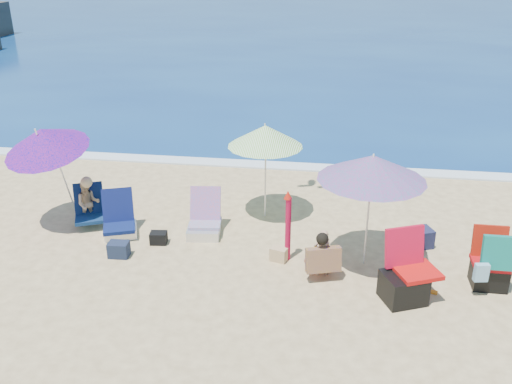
# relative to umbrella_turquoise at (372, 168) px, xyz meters

# --- Properties ---
(ground) EXTENTS (120.00, 120.00, 0.00)m
(ground) POSITION_rel_umbrella_turquoise_xyz_m (-1.59, -0.73, -1.75)
(ground) COLOR #D8BC84
(ground) RESTS_ON ground
(sea) EXTENTS (120.00, 80.00, 0.12)m
(sea) POSITION_rel_umbrella_turquoise_xyz_m (-1.59, 44.27, -1.80)
(sea) COLOR navy
(sea) RESTS_ON ground
(foam) EXTENTS (120.00, 0.50, 0.04)m
(foam) POSITION_rel_umbrella_turquoise_xyz_m (-1.59, 4.37, -1.73)
(foam) COLOR white
(foam) RESTS_ON ground
(umbrella_turquoise) EXTENTS (1.99, 1.99, 1.99)m
(umbrella_turquoise) POSITION_rel_umbrella_turquoise_xyz_m (0.00, 0.00, 0.00)
(umbrella_turquoise) COLOR silver
(umbrella_turquoise) RESTS_ON ground
(umbrella_striped) EXTENTS (1.52, 1.52, 1.91)m
(umbrella_striped) POSITION_rel_umbrella_turquoise_xyz_m (-1.91, 1.62, -0.09)
(umbrella_striped) COLOR silver
(umbrella_striped) RESTS_ON ground
(umbrella_blue) EXTENTS (1.92, 1.96, 2.11)m
(umbrella_blue) POSITION_rel_umbrella_turquoise_xyz_m (-5.82, 0.62, -0.02)
(umbrella_blue) COLOR silver
(umbrella_blue) RESTS_ON ground
(furled_umbrella) EXTENTS (0.14, 0.14, 1.28)m
(furled_umbrella) POSITION_rel_umbrella_turquoise_xyz_m (-1.30, -0.01, -1.05)
(furled_umbrella) COLOR maroon
(furled_umbrella) RESTS_ON ground
(chair_navy) EXTENTS (0.79, 0.90, 0.81)m
(chair_navy) POSITION_rel_umbrella_turquoise_xyz_m (-4.48, 0.45, -1.54)
(chair_navy) COLOR #0D1A4A
(chair_navy) RESTS_ON ground
(chair_rainbow) EXTENTS (0.66, 0.84, 0.82)m
(chair_rainbow) POSITION_rel_umbrella_turquoise_xyz_m (-2.92, 0.70, -1.54)
(chair_rainbow) COLOR #CD485B
(chair_rainbow) RESTS_ON ground
(camp_chair_left) EXTENTS (0.96, 0.84, 1.09)m
(camp_chair_left) POSITION_rel_umbrella_turquoise_xyz_m (0.56, -0.94, -1.43)
(camp_chair_left) COLOR red
(camp_chair_left) RESTS_ON ground
(camp_chair_right) EXTENTS (0.59, 0.71, 0.99)m
(camp_chair_right) POSITION_rel_umbrella_turquoise_xyz_m (1.91, -0.41, -1.40)
(camp_chair_right) COLOR #B40C11
(camp_chair_right) RESTS_ON ground
(person_center) EXTENTS (0.62, 0.63, 0.83)m
(person_center) POSITION_rel_umbrella_turquoise_xyz_m (-0.70, -0.49, -1.35)
(person_center) COLOR tan
(person_center) RESTS_ON ground
(person_left) EXTENTS (0.76, 0.83, 1.00)m
(person_left) POSITION_rel_umbrella_turquoise_xyz_m (-5.18, 0.74, -1.30)
(person_left) COLOR tan
(person_left) RESTS_ON ground
(bag_navy_a) EXTENTS (0.35, 0.26, 0.27)m
(bag_navy_a) POSITION_rel_umbrella_turquoise_xyz_m (-4.20, -0.34, -1.62)
(bag_navy_a) COLOR #192238
(bag_navy_a) RESTS_ON ground
(bag_black_a) EXTENTS (0.32, 0.25, 0.22)m
(bag_black_a) POSITION_rel_umbrella_turquoise_xyz_m (-3.66, 0.21, -1.64)
(bag_black_a) COLOR black
(bag_black_a) RESTS_ON ground
(bag_tan) EXTENTS (0.33, 0.27, 0.24)m
(bag_tan) POSITION_rel_umbrella_turquoise_xyz_m (-1.44, -0.08, -1.63)
(bag_tan) COLOR tan
(bag_tan) RESTS_ON ground
(bag_navy_b) EXTENTS (0.55, 0.49, 0.34)m
(bag_navy_b) POSITION_rel_umbrella_turquoise_xyz_m (0.98, 0.76, -1.58)
(bag_navy_b) COLOR #1C1F3D
(bag_navy_b) RESTS_ON ground
(bag_black_b) EXTENTS (0.33, 0.27, 0.22)m
(bag_black_b) POSITION_rel_umbrella_turquoise_xyz_m (0.56, -0.66, -1.65)
(bag_black_b) COLOR black
(bag_black_b) RESTS_ON ground
(orange_item) EXTENTS (0.21, 0.15, 0.03)m
(orange_item) POSITION_rel_umbrella_turquoise_xyz_m (1.01, -0.71, -1.74)
(orange_item) COLOR orange
(orange_item) RESTS_ON ground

